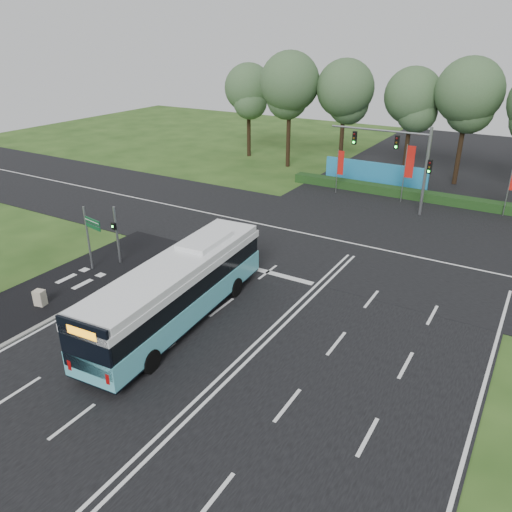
{
  "coord_description": "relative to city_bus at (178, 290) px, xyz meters",
  "views": [
    {
      "loc": [
        10.22,
        -18.99,
        13.55
      ],
      "look_at": [
        -2.35,
        2.0,
        2.51
      ],
      "focal_mm": 35.0,
      "sensor_mm": 36.0,
      "label": 1
    }
  ],
  "objects": [
    {
      "name": "city_bus",
      "position": [
        0.0,
        0.0,
        0.0
      ],
      "size": [
        3.61,
        12.9,
        3.65
      ],
      "rotation": [
        0.0,
        0.0,
        0.08
      ],
      "color": "#57BAC9",
      "rests_on": "ground"
    },
    {
      "name": "ground",
      "position": [
        4.36,
        2.19,
        -1.84
      ],
      "size": [
        120.0,
        120.0,
        0.0
      ],
      "primitive_type": "plane",
      "color": "#264717",
      "rests_on": "ground"
    },
    {
      "name": "road_cross",
      "position": [
        4.36,
        14.19,
        -1.82
      ],
      "size": [
        120.0,
        14.0,
        0.05
      ],
      "primitive_type": "cube",
      "color": "black",
      "rests_on": "ground"
    },
    {
      "name": "pedestrian_signal",
      "position": [
        -7.75,
        3.51,
        0.23
      ],
      "size": [
        0.34,
        0.43,
        3.79
      ],
      "rotation": [
        0.0,
        0.0,
        -0.27
      ],
      "color": "gray",
      "rests_on": "ground"
    },
    {
      "name": "utility_cabinet",
      "position": [
        -7.47,
        -2.62,
        -1.38
      ],
      "size": [
        0.64,
        0.57,
        0.92
      ],
      "primitive_type": "cube",
      "rotation": [
        0.0,
        0.0,
        0.21
      ],
      "color": "beige",
      "rests_on": "ground"
    },
    {
      "name": "road_main",
      "position": [
        4.36,
        2.19,
        -1.82
      ],
      "size": [
        20.0,
        120.0,
        0.04
      ],
      "primitive_type": "cube",
      "color": "black",
      "rests_on": "ground"
    },
    {
      "name": "bike_path",
      "position": [
        -8.14,
        -0.81,
        -1.81
      ],
      "size": [
        5.0,
        18.0,
        0.06
      ],
      "primitive_type": "cube",
      "color": "black",
      "rests_on": "ground"
    },
    {
      "name": "banner_flag_left",
      "position": [
        -1.59,
        24.83,
        0.79
      ],
      "size": [
        0.59,
        0.06,
        4.01
      ],
      "rotation": [
        0.0,
        0.0,
        0.01
      ],
      "color": "gray",
      "rests_on": "ground"
    },
    {
      "name": "traffic_light_gantry",
      "position": [
        4.56,
        22.69,
        2.82
      ],
      "size": [
        8.41,
        0.28,
        7.0
      ],
      "color": "gray",
      "rests_on": "ground"
    },
    {
      "name": "eucalyptus_row",
      "position": [
        4.78,
        32.96,
        6.52
      ],
      "size": [
        47.27,
        9.07,
        12.25
      ],
      "color": "black",
      "rests_on": "ground"
    },
    {
      "name": "blue_hoarding",
      "position": [
        0.36,
        29.19,
        -0.74
      ],
      "size": [
        10.0,
        0.3,
        2.2
      ],
      "primitive_type": "cube",
      "color": "#2285BB",
      "rests_on": "ground"
    },
    {
      "name": "street_sign",
      "position": [
        -8.23,
        1.93,
        0.75
      ],
      "size": [
        1.58,
        0.38,
        4.12
      ],
      "rotation": [
        0.0,
        0.0,
        -0.19
      ],
      "color": "gray",
      "rests_on": "ground"
    },
    {
      "name": "kerb_strip",
      "position": [
        -5.74,
        -0.81,
        -1.78
      ],
      "size": [
        0.25,
        18.0,
        0.12
      ],
      "primitive_type": "cube",
      "color": "gray",
      "rests_on": "ground"
    },
    {
      "name": "banner_flag_mid",
      "position": [
        4.35,
        25.21,
        1.43
      ],
      "size": [
        0.74,
        0.12,
        5.04
      ],
      "rotation": [
        0.0,
        0.0,
        0.09
      ],
      "color": "gray",
      "rests_on": "ground"
    },
    {
      "name": "hedge",
      "position": [
        4.36,
        26.69,
        -1.44
      ],
      "size": [
        22.0,
        1.2,
        0.8
      ],
      "primitive_type": "cube",
      "color": "#193B15",
      "rests_on": "ground"
    }
  ]
}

